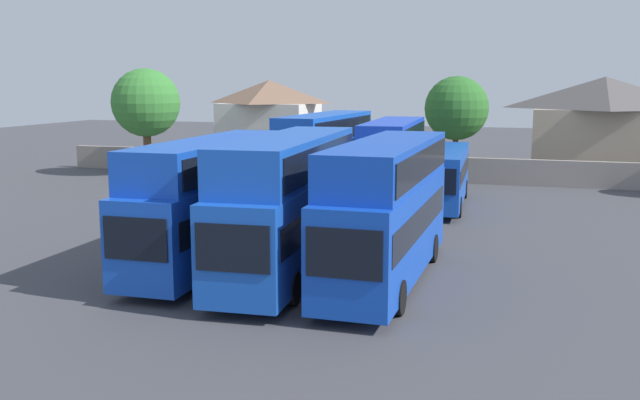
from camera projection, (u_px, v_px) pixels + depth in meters
The scene contains 12 objects.
ground at pixel (392, 198), 43.84m from camera, with size 140.00×140.00×0.00m, color #424247.
depot_boundary_wall at pixel (415, 168), 51.14m from camera, with size 56.00×0.50×1.80m, color gray.
bus_1 at pixel (212, 195), 27.67m from camera, with size 2.78×11.42×4.88m.
bus_2 at pixel (289, 197), 26.35m from camera, with size 3.34×11.83×5.10m.
bus_3 at pixel (387, 204), 25.24m from camera, with size 2.67×11.15×5.02m.
bus_4 at pixel (325, 153), 42.30m from camera, with size 3.06×11.51×5.16m.
bus_5 at pixel (392, 157), 41.70m from camera, with size 3.10×11.02×4.80m.
bus_6 at pixel (441, 174), 40.73m from camera, with size 3.15×10.69×3.26m.
house_terrace_left at pixel (269, 120), 63.02m from camera, with size 8.05×6.75×7.14m.
house_terrace_centre at pixel (603, 125), 54.31m from camera, with size 10.62×8.13×7.39m.
tree_left_of_lot at pixel (146, 103), 53.31m from camera, with size 5.07×5.07×8.01m.
tree_behind_wall at pixel (457, 108), 52.06m from camera, with size 4.65×4.65×7.44m.
Camera 1 is at (8.54, -24.64, 7.13)m, focal length 40.25 mm.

